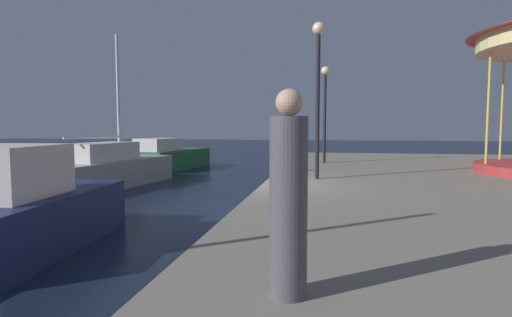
{
  "coord_description": "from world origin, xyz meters",
  "views": [
    {
      "loc": [
        1.7,
        -10.57,
        2.33
      ],
      "look_at": [
        -0.74,
        3.22,
        1.22
      ],
      "focal_mm": 28.35,
      "sensor_mm": 36.0,
      "label": 1
    }
  ],
  "objects_px": {
    "motorboat_green": "(169,157)",
    "motorboat_navy": "(21,211)",
    "lamp_post_near_edge": "(318,73)",
    "bollard_south": "(294,165)",
    "lamp_post_mid_promenade": "(325,97)",
    "person_by_the_water": "(288,201)",
    "sailboat_grey": "(106,170)"
  },
  "relations": [
    {
      "from": "motorboat_green",
      "to": "motorboat_navy",
      "type": "xyz_separation_m",
      "value": [
        2.88,
        -14.26,
        0.08
      ]
    },
    {
      "from": "lamp_post_near_edge",
      "to": "bollard_south",
      "type": "xyz_separation_m",
      "value": [
        -0.83,
        1.98,
        -2.86
      ]
    },
    {
      "from": "lamp_post_mid_promenade",
      "to": "motorboat_green",
      "type": "bearing_deg",
      "value": 157.12
    },
    {
      "from": "bollard_south",
      "to": "person_by_the_water",
      "type": "bearing_deg",
      "value": -85.64
    },
    {
      "from": "person_by_the_water",
      "to": "motorboat_green",
      "type": "bearing_deg",
      "value": 115.38
    },
    {
      "from": "lamp_post_near_edge",
      "to": "motorboat_green",
      "type": "bearing_deg",
      "value": 132.69
    },
    {
      "from": "motorboat_green",
      "to": "lamp_post_mid_promenade",
      "type": "height_order",
      "value": "lamp_post_mid_promenade"
    },
    {
      "from": "person_by_the_water",
      "to": "motorboat_navy",
      "type": "bearing_deg",
      "value": 150.09
    },
    {
      "from": "motorboat_green",
      "to": "sailboat_grey",
      "type": "bearing_deg",
      "value": -88.53
    },
    {
      "from": "motorboat_green",
      "to": "bollard_south",
      "type": "distance_m",
      "value": 10.2
    },
    {
      "from": "lamp_post_near_edge",
      "to": "bollard_south",
      "type": "bearing_deg",
      "value": 112.8
    },
    {
      "from": "sailboat_grey",
      "to": "lamp_post_mid_promenade",
      "type": "height_order",
      "value": "sailboat_grey"
    },
    {
      "from": "lamp_post_near_edge",
      "to": "motorboat_navy",
      "type": "bearing_deg",
      "value": -135.44
    },
    {
      "from": "lamp_post_near_edge",
      "to": "bollard_south",
      "type": "relative_size",
      "value": 11.27
    },
    {
      "from": "sailboat_grey",
      "to": "motorboat_navy",
      "type": "distance_m",
      "value": 8.03
    },
    {
      "from": "sailboat_grey",
      "to": "person_by_the_water",
      "type": "bearing_deg",
      "value": -52.87
    },
    {
      "from": "motorboat_green",
      "to": "lamp_post_near_edge",
      "type": "height_order",
      "value": "lamp_post_near_edge"
    },
    {
      "from": "lamp_post_near_edge",
      "to": "person_by_the_water",
      "type": "distance_m",
      "value": 8.66
    },
    {
      "from": "motorboat_green",
      "to": "bollard_south",
      "type": "xyz_separation_m",
      "value": [
        7.43,
        -6.98,
        0.33
      ]
    },
    {
      "from": "motorboat_green",
      "to": "lamp_post_mid_promenade",
      "type": "relative_size",
      "value": 1.31
    },
    {
      "from": "lamp_post_near_edge",
      "to": "sailboat_grey",
      "type": "bearing_deg",
      "value": 164.41
    },
    {
      "from": "bollard_south",
      "to": "sailboat_grey",
      "type": "bearing_deg",
      "value": 177.8
    },
    {
      "from": "sailboat_grey",
      "to": "lamp_post_near_edge",
      "type": "relative_size",
      "value": 1.49
    },
    {
      "from": "sailboat_grey",
      "to": "motorboat_navy",
      "type": "bearing_deg",
      "value": -70.29
    },
    {
      "from": "motorboat_navy",
      "to": "lamp_post_near_edge",
      "type": "distance_m",
      "value": 8.17
    },
    {
      "from": "motorboat_navy",
      "to": "motorboat_green",
      "type": "bearing_deg",
      "value": 101.42
    },
    {
      "from": "lamp_post_near_edge",
      "to": "lamp_post_mid_promenade",
      "type": "bearing_deg",
      "value": 88.21
    },
    {
      "from": "sailboat_grey",
      "to": "person_by_the_water",
      "type": "height_order",
      "value": "sailboat_grey"
    },
    {
      "from": "bollard_south",
      "to": "lamp_post_near_edge",
      "type": "bearing_deg",
      "value": -67.2
    },
    {
      "from": "lamp_post_mid_promenade",
      "to": "sailboat_grey",
      "type": "bearing_deg",
      "value": -159.18
    },
    {
      "from": "lamp_post_mid_promenade",
      "to": "person_by_the_water",
      "type": "relative_size",
      "value": 2.17
    },
    {
      "from": "lamp_post_mid_promenade",
      "to": "bollard_south",
      "type": "height_order",
      "value": "lamp_post_mid_promenade"
    }
  ]
}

